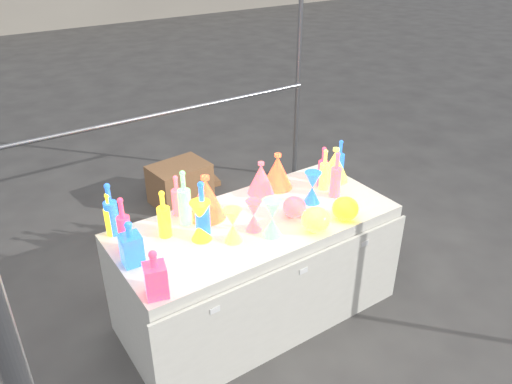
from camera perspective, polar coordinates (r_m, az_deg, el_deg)
ground at (r=3.61m, az=0.00°, el=-13.33°), size 80.00×80.00×0.00m
display_table at (r=3.36m, az=0.09°, el=-8.69°), size 1.84×0.83×0.75m
cardboard_box_closed at (r=4.82m, az=-8.68°, el=0.96°), size 0.57×0.44×0.39m
cardboard_box_flat at (r=5.23m, az=-8.12°, el=1.28°), size 0.67×0.52×0.05m
bottle_0 at (r=3.07m, az=-16.36°, el=-2.41°), size 0.08×0.08×0.28m
bottle_1 at (r=3.05m, az=-16.28°, el=-1.88°), size 0.10×0.10×0.34m
bottle_2 at (r=2.88m, az=-14.89°, el=-3.61°), size 0.08×0.08×0.34m
bottle_3 at (r=3.18m, az=-9.03°, el=-0.35°), size 0.09×0.09×0.28m
bottle_5 at (r=3.06m, az=-8.20°, el=-0.63°), size 0.10×0.10×0.36m
bottle_6 at (r=2.97m, az=-10.52°, el=-2.46°), size 0.10×0.10×0.30m
bottle_7 at (r=2.91m, az=-6.16°, el=-2.04°), size 0.11×0.11×0.37m
decanter_1 at (r=2.54m, az=-11.48°, el=-9.09°), size 0.13×0.13×0.27m
decanter_2 at (r=2.79m, az=-14.13°, el=-5.64°), size 0.12×0.12×0.27m
hourglass_1 at (r=3.01m, az=-0.27°, el=-2.69°), size 0.10×0.10×0.20m
hourglass_2 at (r=2.90m, az=-2.68°, el=-3.83°), size 0.13×0.13×0.21m
hourglass_3 at (r=2.94m, az=1.86°, el=-2.99°), size 0.12×0.12×0.24m
hourglass_4 at (r=2.92m, az=-6.34°, el=-3.31°), size 0.14×0.14×0.25m
hourglass_5 at (r=3.31m, az=6.46°, el=0.51°), size 0.14×0.14×0.22m
globe_0 at (r=3.17m, az=10.16°, el=-2.02°), size 0.20×0.20×0.13m
globe_1 at (r=3.03m, az=6.85°, el=-3.29°), size 0.18×0.18×0.14m
globe_3 at (r=3.17m, az=4.38°, el=-1.83°), size 0.17×0.17×0.12m
lampshade_0 at (r=3.13m, az=-5.73°, el=-0.54°), size 0.28×0.28×0.29m
lampshade_1 at (r=3.48m, az=2.47°, el=2.46°), size 0.22×0.22×0.26m
lampshade_2 at (r=3.41m, az=0.57°, el=1.68°), size 0.22×0.22×0.23m
lampshade_3 at (r=3.62m, az=9.01°, el=3.19°), size 0.26×0.26×0.25m
bottle_8 at (r=3.63m, az=9.54°, el=3.67°), size 0.09×0.09×0.30m
bottle_9 at (r=3.51m, az=7.67°, el=2.90°), size 0.07×0.07×0.30m
bottle_10 at (r=3.38m, az=9.14°, el=2.00°), size 0.09×0.09×0.33m
bottle_11 at (r=3.47m, az=7.85°, el=2.57°), size 0.09×0.09×0.30m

